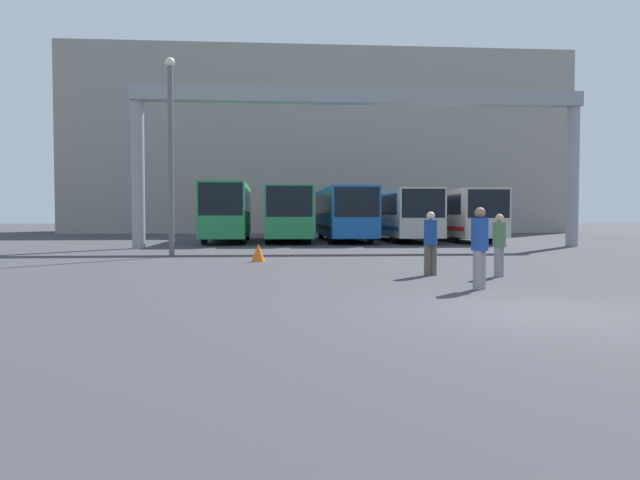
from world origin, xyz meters
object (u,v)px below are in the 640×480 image
(pedestrian_far_center, at_px, (480,246))
(traffic_cone, at_px, (258,253))
(lamp_post, at_px, (171,148))
(bus_slot_0, at_px, (227,209))
(bus_slot_2, at_px, (344,211))
(pedestrian_near_left, at_px, (499,243))
(bus_slot_1, at_px, (286,211))
(bus_slot_3, at_px, (402,212))
(pedestrian_near_center, at_px, (431,242))
(bus_slot_4, at_px, (456,212))

(pedestrian_far_center, xyz_separation_m, traffic_cone, (-4.86, 8.20, -0.62))
(traffic_cone, relative_size, lamp_post, 0.08)
(bus_slot_0, bearing_deg, bus_slot_2, 5.22)
(bus_slot_0, xyz_separation_m, pedestrian_near_left, (8.30, -20.97, -1.04))
(bus_slot_1, bearing_deg, lamp_post, -109.43)
(bus_slot_3, xyz_separation_m, pedestrian_near_left, (-2.02, -21.05, -0.88))
(bus_slot_2, height_order, traffic_cone, bus_slot_2)
(bus_slot_0, xyz_separation_m, pedestrian_near_center, (6.64, -20.47, -1.01))
(bus_slot_1, distance_m, pedestrian_near_left, 22.21)
(bus_slot_4, bearing_deg, bus_slot_3, -171.57)
(bus_slot_2, bearing_deg, traffic_cone, -106.87)
(bus_slot_2, relative_size, bus_slot_3, 1.11)
(bus_slot_0, xyz_separation_m, bus_slot_1, (3.44, 0.69, -0.09))
(bus_slot_3, distance_m, pedestrian_near_center, 20.89)
(bus_slot_4, relative_size, pedestrian_near_center, 6.79)
(pedestrian_near_left, relative_size, traffic_cone, 2.63)
(bus_slot_2, relative_size, pedestrian_near_left, 7.09)
(bus_slot_0, distance_m, traffic_cone, 15.54)
(bus_slot_1, bearing_deg, pedestrian_near_center, -81.41)
(bus_slot_1, distance_m, traffic_cone, 16.14)
(bus_slot_3, bearing_deg, lamp_post, -132.34)
(pedestrian_near_left, xyz_separation_m, traffic_cone, (-6.26, 5.64, -0.55))
(bus_slot_1, height_order, bus_slot_4, bus_slot_1)
(pedestrian_far_center, bearing_deg, bus_slot_0, 65.47)
(bus_slot_2, height_order, bus_slot_4, bus_slot_2)
(traffic_cone, bearing_deg, bus_slot_4, 53.64)
(pedestrian_near_center, bearing_deg, bus_slot_2, -94.49)
(pedestrian_near_center, xyz_separation_m, lamp_post, (-7.90, 7.84, 3.20))
(bus_slot_2, xyz_separation_m, pedestrian_far_center, (0.02, -24.15, -0.85))
(bus_slot_3, height_order, pedestrian_near_center, bus_slot_3)
(bus_slot_2, xyz_separation_m, pedestrian_near_left, (1.42, -21.59, -0.93))
(pedestrian_near_left, bearing_deg, pedestrian_near_center, -58.53)
(bus_slot_3, bearing_deg, pedestrian_near_left, -95.47)
(bus_slot_0, bearing_deg, bus_slot_3, 0.44)
(bus_slot_0, height_order, lamp_post, lamp_post)
(pedestrian_far_center, bearing_deg, traffic_cone, 79.76)
(bus_slot_0, relative_size, bus_slot_4, 0.90)
(bus_slot_1, bearing_deg, traffic_cone, -94.98)
(pedestrian_near_center, bearing_deg, traffic_cone, -52.06)
(bus_slot_2, xyz_separation_m, pedestrian_near_center, (-0.24, -21.10, -0.90))
(bus_slot_0, bearing_deg, pedestrian_near_center, -72.03)
(bus_slot_3, height_order, bus_slot_4, bus_slot_3)
(bus_slot_0, relative_size, bus_slot_3, 0.98)
(bus_slot_2, height_order, lamp_post, lamp_post)
(pedestrian_near_center, height_order, pedestrian_near_left, pedestrian_near_center)
(bus_slot_4, height_order, traffic_cone, bus_slot_4)
(pedestrian_near_center, xyz_separation_m, pedestrian_near_left, (1.67, -0.50, -0.03))
(pedestrian_far_center, bearing_deg, pedestrian_near_center, 54.07)
(bus_slot_2, bearing_deg, bus_slot_1, 178.99)
(bus_slot_0, height_order, bus_slot_1, bus_slot_0)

